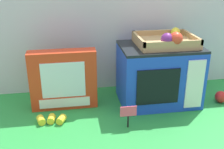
{
  "coord_description": "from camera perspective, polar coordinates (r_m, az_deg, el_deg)",
  "views": [
    {
      "loc": [
        -0.28,
        -1.18,
        0.66
      ],
      "look_at": [
        -0.08,
        0.02,
        0.15
      ],
      "focal_mm": 44.24,
      "sensor_mm": 36.0,
      "label": 1
    }
  ],
  "objects": [
    {
      "name": "ground_plane",
      "position": [
        1.37,
        3.43,
        -6.05
      ],
      "size": [
        1.7,
        1.7,
        0.0
      ],
      "primitive_type": "plane",
      "color": "green",
      "rests_on": "ground"
    },
    {
      "name": "display_back_panel",
      "position": [
        1.45,
        1.82,
        11.89
      ],
      "size": [
        1.61,
        0.03,
        0.78
      ],
      "primitive_type": "cube",
      "color": "silver",
      "rests_on": "ground"
    },
    {
      "name": "toy_microwave",
      "position": [
        1.36,
        9.64,
        0.05
      ],
      "size": [
        0.38,
        0.26,
        0.29
      ],
      "color": "blue",
      "rests_on": "ground"
    },
    {
      "name": "food_groups_crate",
      "position": [
        1.31,
        11.3,
        6.89
      ],
      "size": [
        0.27,
        0.23,
        0.08
      ],
      "color": "tan",
      "rests_on": "toy_microwave"
    },
    {
      "name": "cookie_set_box",
      "position": [
        1.31,
        -10.0,
        -1.09
      ],
      "size": [
        0.31,
        0.08,
        0.28
      ],
      "color": "red",
      "rests_on": "ground"
    },
    {
      "name": "price_sign",
      "position": [
        1.16,
        3.39,
        -8.05
      ],
      "size": [
        0.07,
        0.01,
        0.1
      ],
      "color": "black",
      "rests_on": "ground"
    },
    {
      "name": "loose_toy_banana",
      "position": [
        1.24,
        -12.44,
        -9.07
      ],
      "size": [
        0.13,
        0.06,
        0.03
      ],
      "color": "yellow",
      "rests_on": "ground"
    },
    {
      "name": "loose_toy_apple",
      "position": [
        1.48,
        21.57,
        -4.31
      ],
      "size": [
        0.06,
        0.06,
        0.06
      ],
      "primitive_type": "sphere",
      "color": "red",
      "rests_on": "ground"
    }
  ]
}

